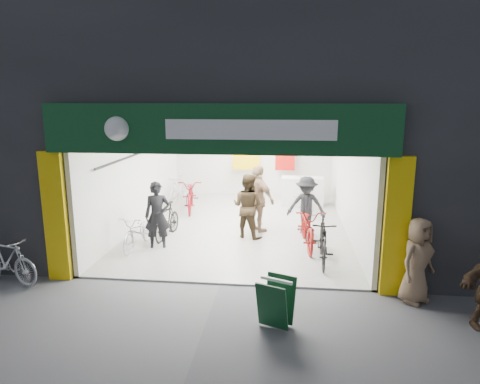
% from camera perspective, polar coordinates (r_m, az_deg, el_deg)
% --- Properties ---
extents(ground, '(60.00, 60.00, 0.00)m').
position_cam_1_polar(ground, '(8.60, -2.71, -12.27)').
color(ground, '#56565B').
rests_on(ground, ground).
extents(building, '(17.00, 10.27, 8.00)m').
position_cam_1_polar(building, '(12.73, 4.90, 15.62)').
color(building, '#232326').
rests_on(building, ground).
extents(bike_left_front, '(0.69, 1.67, 0.86)m').
position_cam_1_polar(bike_left_front, '(10.72, -13.39, -5.08)').
color(bike_left_front, silver).
rests_on(bike_left_front, ground).
extents(bike_left_midfront, '(0.62, 1.60, 0.94)m').
position_cam_1_polar(bike_left_midfront, '(11.29, -9.67, -3.82)').
color(bike_left_midfront, black).
rests_on(bike_left_midfront, ground).
extents(bike_left_midback, '(1.07, 2.13, 1.07)m').
position_cam_1_polar(bike_left_midback, '(13.90, -6.57, -0.38)').
color(bike_left_midback, maroon).
rests_on(bike_left_midback, ground).
extents(bike_left_back, '(0.60, 1.63, 0.96)m').
position_cam_1_polar(bike_left_back, '(15.15, -8.21, 0.41)').
color(bike_left_back, silver).
rests_on(bike_left_back, ground).
extents(bike_right_front, '(0.55, 1.77, 1.06)m').
position_cam_1_polar(bike_right_front, '(9.62, 10.98, -6.37)').
color(bike_right_front, black).
rests_on(bike_right_front, ground).
extents(bike_right_mid, '(0.83, 2.02, 1.04)m').
position_cam_1_polar(bike_right_mid, '(10.58, 9.01, -4.62)').
color(bike_right_mid, maroon).
rests_on(bike_right_mid, ground).
extents(bike_right_back, '(0.78, 1.88, 1.09)m').
position_cam_1_polar(bike_right_back, '(13.84, 8.39, -0.43)').
color(bike_right_back, '#ABABB0').
rests_on(bike_right_back, ground).
extents(parked_bike, '(1.64, 0.88, 0.95)m').
position_cam_1_polar(parked_bike, '(9.66, -28.67, -7.99)').
color(parked_bike, silver).
rests_on(parked_bike, ground).
extents(customer_a, '(0.68, 0.53, 1.66)m').
position_cam_1_polar(customer_a, '(10.45, -10.95, -3.14)').
color(customer_a, black).
rests_on(customer_a, ground).
extents(customer_b, '(1.01, 0.90, 1.71)m').
position_cam_1_polar(customer_b, '(11.05, 1.01, -1.92)').
color(customer_b, '#362818').
rests_on(customer_b, ground).
extents(customer_c, '(1.09, 0.72, 1.58)m').
position_cam_1_polar(customer_c, '(11.50, 8.82, -1.84)').
color(customer_c, black).
rests_on(customer_c, ground).
extents(customer_d, '(1.13, 1.04, 1.86)m').
position_cam_1_polar(customer_d, '(11.47, 2.41, -1.01)').
color(customer_d, '#957156').
rests_on(customer_d, ground).
extents(pedestrian_near, '(0.90, 0.87, 1.56)m').
position_cam_1_polar(pedestrian_near, '(8.27, 22.56, -8.44)').
color(pedestrian_near, '#81644B').
rests_on(pedestrian_near, ground).
extents(sandwich_board, '(0.66, 0.67, 0.78)m').
position_cam_1_polar(sandwich_board, '(7.03, 4.83, -14.31)').
color(sandwich_board, '#0D351B').
rests_on(sandwich_board, ground).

